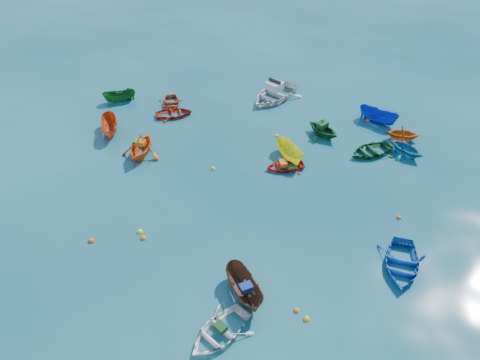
{
  "coord_description": "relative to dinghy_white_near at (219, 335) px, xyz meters",
  "views": [
    {
      "loc": [
        -0.12,
        -17.89,
        18.88
      ],
      "look_at": [
        0.0,
        5.0,
        0.4
      ],
      "focal_mm": 35.0,
      "sensor_mm": 36.0,
      "label": 1
    }
  ],
  "objects": [
    {
      "name": "buoy_or_a",
      "position": [
        -4.41,
        6.07,
        0.0
      ],
      "size": [
        0.34,
        0.34,
        0.34
      ],
      "primitive_type": "sphere",
      "color": "#DD600C",
      "rests_on": "ground"
    },
    {
      "name": "dinghy_blue_se",
      "position": [
        9.36,
        3.95,
        0.0
      ],
      "size": [
        3.53,
        4.22,
        0.75
      ],
      "primitive_type": "imported",
      "rotation": [
        0.0,
        0.0,
        -0.29
      ],
      "color": "#0E47B0",
      "rests_on": "ground"
    },
    {
      "name": "motorboat_white",
      "position": [
        3.86,
        21.95,
        0.0
      ],
      "size": [
        5.71,
        5.8,
        1.59
      ],
      "primitive_type": "imported",
      "rotation": [
        0.0,
        0.0,
        -0.74
      ],
      "color": "silver",
      "rests_on": "ground"
    },
    {
      "name": "buoy_or_e",
      "position": [
        10.84,
        18.44,
        0.0
      ],
      "size": [
        0.36,
        0.36,
        0.36
      ],
      "primitive_type": "sphere",
      "color": "orange",
      "rests_on": "ground"
    },
    {
      "name": "tarp_green_b",
      "position": [
        6.96,
        16.46,
        0.87
      ],
      "size": [
        0.95,
        0.93,
        0.37
      ],
      "primitive_type": "cube",
      "rotation": [
        0.0,
        0.0,
        0.71
      ],
      "color": "#104215",
      "rests_on": "dinghy_green_n"
    },
    {
      "name": "dinghy_red_far",
      "position": [
        -4.48,
        20.79,
        0.0
      ],
      "size": [
        2.28,
        2.94,
        0.56
      ],
      "primitive_type": "imported",
      "rotation": [
        0.0,
        0.0,
        0.13
      ],
      "color": "#9F300D",
      "rests_on": "ground"
    },
    {
      "name": "sampan_yellow_mid",
      "position": [
        4.4,
        13.58,
        0.0
      ],
      "size": [
        2.21,
        3.2,
        1.16
      ],
      "primitive_type": "imported",
      "rotation": [
        0.0,
        0.0,
        0.4
      ],
      "color": "yellow",
      "rests_on": "ground"
    },
    {
      "name": "buoy_ye_a",
      "position": [
        4.08,
        0.8,
        0.0
      ],
      "size": [
        0.33,
        0.33,
        0.33
      ],
      "primitive_type": "sphere",
      "color": "gold",
      "rests_on": "ground"
    },
    {
      "name": "ground",
      "position": [
        1.01,
        5.75,
        0.0
      ],
      "size": [
        160.0,
        160.0,
        0.0
      ],
      "primitive_type": "plane",
      "color": "#0A3C4B",
      "rests_on": "ground"
    },
    {
      "name": "buoy_ye_d",
      "position": [
        -0.76,
        12.42,
        0.0
      ],
      "size": [
        0.3,
        0.3,
        0.3
      ],
      "primitive_type": "sphere",
      "color": "yellow",
      "rests_on": "ground"
    },
    {
      "name": "buoy_ye_e",
      "position": [
        12.08,
        18.35,
        0.0
      ],
      "size": [
        0.33,
        0.33,
        0.33
      ],
      "primitive_type": "sphere",
      "color": "yellow",
      "rests_on": "ground"
    },
    {
      "name": "sampan_green_far",
      "position": [
        -8.69,
        21.53,
        0.0
      ],
      "size": [
        2.8,
        1.73,
        1.02
      ],
      "primitive_type": "imported",
      "rotation": [
        0.0,
        0.0,
        -1.27
      ],
      "color": "#125019",
      "rests_on": "ground"
    },
    {
      "name": "buoy_or_b",
      "position": [
        3.66,
        1.27,
        0.0
      ],
      "size": [
        0.29,
        0.29,
        0.29
      ],
      "primitive_type": "sphere",
      "color": "orange",
      "rests_on": "ground"
    },
    {
      "name": "buoy_ye_b",
      "position": [
        -4.67,
        6.58,
        0.0
      ],
      "size": [
        0.33,
        0.33,
        0.33
      ],
      "primitive_type": "sphere",
      "color": "yellow",
      "rests_on": "ground"
    },
    {
      "name": "dinghy_white_near",
      "position": [
        0.0,
        0.0,
        0.0
      ],
      "size": [
        3.96,
        3.99,
        0.68
      ],
      "primitive_type": "imported",
      "rotation": [
        0.0,
        0.0,
        -0.76
      ],
      "color": "white",
      "rests_on": "ground"
    },
    {
      "name": "dinghy_orange_far",
      "position": [
        12.68,
        15.85,
        0.0
      ],
      "size": [
        2.69,
        2.43,
        1.23
      ],
      "primitive_type": "imported",
      "rotation": [
        0.0,
        0.0,
        1.38
      ],
      "color": "#C45812",
      "rests_on": "ground"
    },
    {
      "name": "buoy_or_c",
      "position": [
        -7.25,
        5.88,
        0.0
      ],
      "size": [
        0.36,
        0.36,
        0.36
      ],
      "primitive_type": "sphere",
      "color": "#D9490B",
      "rests_on": "ground"
    },
    {
      "name": "dinghy_green_e",
      "position": [
        10.04,
        14.13,
        0.0
      ],
      "size": [
        3.83,
        3.37,
        0.66
      ],
      "primitive_type": "imported",
      "rotation": [
        0.0,
        0.0,
        -1.15
      ],
      "color": "#10471D",
      "rests_on": "ground"
    },
    {
      "name": "sampan_brown_mid",
      "position": [
        1.19,
        2.22,
        0.0
      ],
      "size": [
        2.39,
        3.43,
        1.24
      ],
      "primitive_type": "imported",
      "rotation": [
        0.0,
        0.0,
        0.41
      ],
      "color": "brown",
      "rests_on": "ground"
    },
    {
      "name": "dinghy_red_nw",
      "position": [
        -4.04,
        19.22,
        0.0
      ],
      "size": [
        3.19,
        2.54,
        0.59
      ],
      "primitive_type": "imported",
      "rotation": [
        0.0,
        0.0,
        1.76
      ],
      "color": "#A4200D",
      "rests_on": "ground"
    },
    {
      "name": "tarp_green_a",
      "position": [
        0.07,
        0.07,
        0.48
      ],
      "size": [
        0.7,
        0.7,
        0.27
      ],
      "primitive_type": "cube",
      "rotation": [
        0.0,
        0.0,
        -0.76
      ],
      "color": "#0F3F18",
      "rests_on": "dinghy_white_near"
    },
    {
      "name": "dinghy_orange_w",
      "position": [
        -5.74,
        14.03,
        0.0
      ],
      "size": [
        3.36,
        3.69,
        1.67
      ],
      "primitive_type": "imported",
      "rotation": [
        0.0,
        0.0,
        -0.22
      ],
      "color": "#E25415",
      "rests_on": "ground"
    },
    {
      "name": "tarp_blue_a",
      "position": [
        1.25,
        2.08,
        0.77
      ],
      "size": [
        0.74,
        0.67,
        0.3
      ],
      "primitive_type": "cube",
      "rotation": [
        0.0,
        0.0,
        0.41
      ],
      "color": "navy",
      "rests_on": "sampan_brown_mid"
    },
    {
      "name": "buoy_ye_c",
      "position": [
        3.71,
        16.33,
        0.0
      ],
      "size": [
        0.31,
        0.31,
        0.31
      ],
      "primitive_type": "sphere",
      "color": "yellow",
      "rests_on": "ground"
    },
    {
      "name": "tarp_orange_a",
      "position": [
        -5.73,
        14.08,
        0.99
      ],
      "size": [
        0.73,
        0.61,
        0.31
      ],
      "primitive_type": "cube",
      "rotation": [
        0.0,
        0.0,
        -0.22
      ],
      "color": "#BB7413",
      "rests_on": "dinghy_orange_w"
    },
    {
      "name": "dinghy_red_ne",
      "position": [
        3.96,
        12.48,
        0.0
      ],
      "size": [
        2.85,
        2.25,
        0.53
      ],
      "primitive_type": "imported",
      "rotation": [
        0.0,
        0.0,
        -1.4
      ],
      "color": "red",
      "rests_on": "ground"
    },
    {
      "name": "dinghy_cyan_se",
      "position": [
        12.4,
        14.01,
        0.0
      ],
      "size": [
        3.3,
        3.35,
        1.34
      ],
      "primitive_type": "imported",
      "rotation": [
        0.0,
        0.0,
        0.68
      ],
      "color": "#176E91",
      "rests_on": "ground"
    },
    {
      "name": "dinghy_green_n",
      "position": [
        7.03,
        16.39,
        0.0
      ],
      "size": [
        3.38,
        3.42,
        1.36
      ],
      "primitive_type": "imported",
      "rotation": [
        0.0,
        0.0,
        0.71
      ],
      "color": "#11491F",
      "rests_on": "ground"
    },
    {
      "name": "sampan_blue_far",
      "position": [
        11.48,
        18.24,
        0.0
      ],
      "size": [
        3.15,
        2.81,
        1.19
      ],
      "primitive_type": "imported",
      "rotation": [
        0.0,
        0.0,
        0.91
      ],
      "color": "#0D27AC",
      "rests_on": "ground"
    },
    {
      "name": "buoy_or_d",
      "position": [
        10.28,
        7.66,
        0.0
      ],
      "size": [
        0.3,
        0.3,
        0.3
      ],
      "primitive_type": "sphere",
      "color": "#D9500B",
      "rests_on": "ground"
    },
    {
      "name": "sampan_orange_n",
      "position": [
        -8.47,
        16.89,
        0.0
      ],
      "size": [
        1.81,
        3.27,
        1.19
      ],
      "primitive_type": "imported",
      "rotation": [
        0.0,
        0.0,
        0.22
      ],
      "color": "#C83E12",
      "rests_on": "ground"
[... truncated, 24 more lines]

